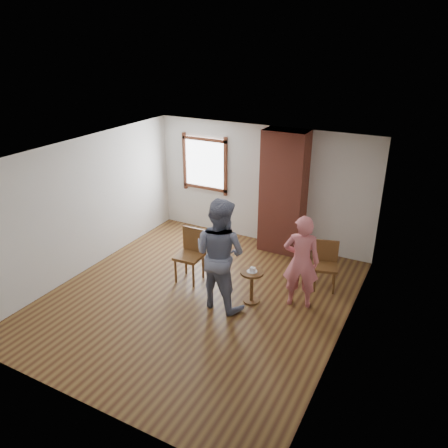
{
  "coord_description": "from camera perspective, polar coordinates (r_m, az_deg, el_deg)",
  "views": [
    {
      "loc": [
        3.49,
        -5.62,
        4.31
      ],
      "look_at": [
        0.11,
        0.8,
        1.15
      ],
      "focal_mm": 35.0,
      "sensor_mm": 36.0,
      "label": 1
    }
  ],
  "objects": [
    {
      "name": "cake_plate",
      "position": [
        7.49,
        3.68,
        -6.19
      ],
      "size": [
        0.18,
        0.18,
        0.01
      ],
      "primitive_type": "cylinder",
      "color": "white",
      "rests_on": "side_table"
    },
    {
      "name": "ground",
      "position": [
        7.89,
        -3.44,
        -9.61
      ],
      "size": [
        5.5,
        5.5,
        0.0
      ],
      "primitive_type": "plane",
      "color": "brown",
      "rests_on": "ground"
    },
    {
      "name": "side_table",
      "position": [
        7.59,
        3.64,
        -7.5
      ],
      "size": [
        0.4,
        0.4,
        0.6
      ],
      "color": "brown",
      "rests_on": "ground"
    },
    {
      "name": "person_pink",
      "position": [
        7.4,
        10.04,
        -4.88
      ],
      "size": [
        0.69,
        0.54,
        1.66
      ],
      "primitive_type": "imported",
      "rotation": [
        0.0,
        0.0,
        3.41
      ],
      "color": "#CF676E",
      "rests_on": "ground"
    },
    {
      "name": "dark_pot",
      "position": [
        9.8,
        -3.38,
        -2.08
      ],
      "size": [
        0.2,
        0.2,
        0.16
      ],
      "primitive_type": "cylinder",
      "rotation": [
        0.0,
        0.0,
        0.38
      ],
      "color": "black",
      "rests_on": "ground"
    },
    {
      "name": "brick_chimney",
      "position": [
        9.13,
        7.76,
        4.06
      ],
      "size": [
        0.9,
        0.5,
        2.6
      ],
      "primitive_type": "cube",
      "color": "#AF503E",
      "rests_on": "ground"
    },
    {
      "name": "cake_slice",
      "position": [
        7.47,
        3.76,
        -5.98
      ],
      "size": [
        0.08,
        0.07,
        0.06
      ],
      "primitive_type": "cube",
      "color": "white",
      "rests_on": "cake_plate"
    },
    {
      "name": "room_shell",
      "position": [
        7.58,
        -1.77,
        4.27
      ],
      "size": [
        5.04,
        5.52,
        2.62
      ],
      "color": "silver",
      "rests_on": "ground"
    },
    {
      "name": "dining_chair_left",
      "position": [
        8.22,
        -4.31,
        -3.63
      ],
      "size": [
        0.49,
        0.49,
        1.01
      ],
      "rotation": [
        0.0,
        0.0,
        0.04
      ],
      "color": "brown",
      "rests_on": "ground"
    },
    {
      "name": "man",
      "position": [
        7.23,
        -0.54,
        -3.92
      ],
      "size": [
        1.04,
        0.87,
        1.95
      ],
      "primitive_type": "imported",
      "rotation": [
        0.0,
        0.0,
        3.0
      ],
      "color": "#161E3E",
      "rests_on": "ground"
    },
    {
      "name": "stoneware_crock",
      "position": [
        9.35,
        -1.59,
        -2.53
      ],
      "size": [
        0.38,
        0.38,
        0.4
      ],
      "primitive_type": "cylinder",
      "rotation": [
        0.0,
        0.0,
        -0.24
      ],
      "color": "tan",
      "rests_on": "ground"
    },
    {
      "name": "dining_chair_right",
      "position": [
        8.19,
        13.17,
        -4.89
      ],
      "size": [
        0.51,
        0.51,
        0.89
      ],
      "rotation": [
        0.0,
        0.0,
        0.27
      ],
      "color": "brown",
      "rests_on": "ground"
    }
  ]
}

